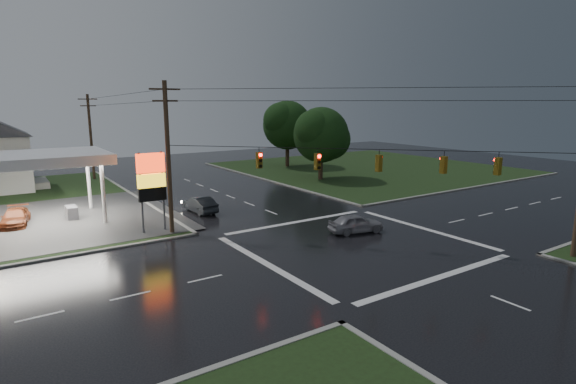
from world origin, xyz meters
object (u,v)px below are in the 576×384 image
pylon_sign (151,179)px  utility_pole_nw (168,156)px  car_crossing (356,223)px  tree_ne_far (288,125)px  car_pump (15,217)px  tree_ne_near (322,135)px  car_north (200,204)px  utility_pole_n (91,136)px

pylon_sign → utility_pole_nw: bearing=-45.0°
pylon_sign → car_crossing: 15.35m
utility_pole_nw → car_crossing: (11.44, -7.35, -5.02)m
tree_ne_far → car_pump: size_ratio=2.19×
utility_pole_nw → tree_ne_far: size_ratio=1.12×
pylon_sign → tree_ne_near: (24.64, 11.49, 1.55)m
tree_ne_far → car_north: bearing=-138.9°
car_north → car_pump: car_north is taller
tree_ne_far → car_crossing: tree_ne_far is taller
car_crossing → car_pump: car_crossing is taller
utility_pole_n → car_pump: size_ratio=2.35×
tree_ne_near → car_north: (-19.38, -7.54, -4.86)m
tree_ne_near → utility_pole_nw: bearing=-152.1°
tree_ne_far → tree_ne_near: bearing=-104.1°
tree_ne_near → car_crossing: size_ratio=2.20×
pylon_sign → utility_pole_n: size_ratio=0.57×
tree_ne_far → car_pump: 39.74m
tree_ne_near → car_pump: tree_ne_near is taller
utility_pole_nw → pylon_sign: bearing=135.0°
tree_ne_near → tree_ne_far: size_ratio=0.92×
tree_ne_far → car_pump: bearing=-156.7°
car_north → car_crossing: size_ratio=1.05×
utility_pole_nw → car_pump: size_ratio=2.46×
utility_pole_n → car_crossing: utility_pole_n is taller
tree_ne_far → car_crossing: size_ratio=2.40×
pylon_sign → car_pump: bearing=137.0°
utility_pole_nw → car_pump: bearing=136.8°
car_north → car_pump: size_ratio=0.96×
utility_pole_n → tree_ne_far: size_ratio=1.07×
utility_pole_n → car_pump: 22.29m
pylon_sign → utility_pole_nw: (1.00, -1.00, 1.71)m
tree_ne_far → car_crossing: 35.71m
car_pump → pylon_sign: bearing=-33.0°
pylon_sign → car_pump: 12.08m
tree_ne_far → car_north: (-22.39, -19.54, -5.47)m
tree_ne_near → car_crossing: 23.80m
utility_pole_nw → tree_ne_far: bearing=42.6°
car_pump → car_crossing: bearing=-27.8°
tree_ne_far → car_pump: (-36.14, -15.58, -5.53)m
pylon_sign → tree_ne_far: size_ratio=0.61×
car_pump → tree_ne_near: bearing=16.2°
utility_pole_n → tree_ne_near: utility_pole_n is taller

